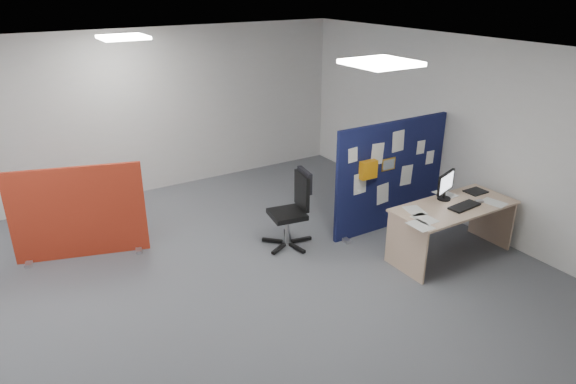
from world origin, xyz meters
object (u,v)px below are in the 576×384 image
navy_divider (390,176)px  monitor_main (446,184)px  office_chair (295,204)px  red_divider (78,214)px  main_desk (450,216)px

navy_divider → monitor_main: (0.15, -0.88, 0.14)m
monitor_main → office_chair: monitor_main is taller
red_divider → office_chair: bearing=-8.0°
main_desk → monitor_main: size_ratio=4.02×
monitor_main → red_divider: red_divider is taller
navy_divider → monitor_main: navy_divider is taller
main_desk → monitor_main: bearing=80.4°
red_divider → monitor_main: bearing=-12.4°
main_desk → monitor_main: monitor_main is taller
navy_divider → main_desk: (0.12, -1.05, -0.25)m
red_divider → office_chair: 2.80m
navy_divider → monitor_main: size_ratio=4.70×
monitor_main → office_chair: bearing=125.8°
navy_divider → office_chair: (-1.45, 0.26, -0.21)m
navy_divider → office_chair: size_ratio=1.85×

